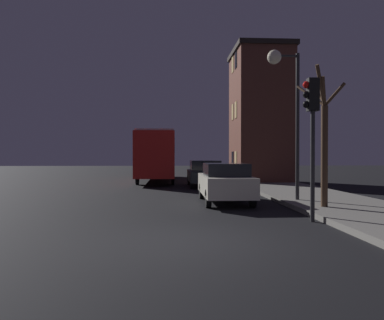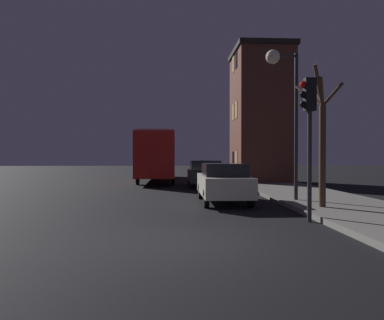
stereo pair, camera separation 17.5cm
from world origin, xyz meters
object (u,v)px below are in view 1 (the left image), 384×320
object	(u,v)px
traffic_light	(312,119)
streetlamp	(284,86)
car_mid_lane	(205,173)
car_near_lane	(225,182)
bus	(157,153)
bare_tree	(324,138)

from	to	relation	value
traffic_light	streetlamp	bearing A→B (deg)	83.89
car_mid_lane	car_near_lane	bearing A→B (deg)	-89.43
bus	streetlamp	bearing A→B (deg)	-68.80
streetlamp	bus	world-z (taller)	streetlamp
traffic_light	car_mid_lane	world-z (taller)	traffic_light
streetlamp	bus	distance (m)	14.67
traffic_light	bare_tree	size ratio (longest dim) A/B	0.87
bus	bare_tree	bearing A→B (deg)	-69.00
streetlamp	car_near_lane	bearing A→B (deg)	167.67
bare_tree	car_mid_lane	world-z (taller)	bare_tree
bus	car_near_lane	distance (m)	13.42
bus	car_near_lane	xyz separation A→B (m)	(3.06, -13.01, -1.23)
car_near_lane	traffic_light	bearing A→B (deg)	-67.56
streetlamp	traffic_light	distance (m)	4.16
bare_tree	car_near_lane	world-z (taller)	bare_tree
car_near_lane	car_mid_lane	distance (m)	7.60
traffic_light	car_near_lane	distance (m)	5.06
streetlamp	bare_tree	world-z (taller)	streetlamp
traffic_light	bare_tree	distance (m)	2.19
bus	car_near_lane	bearing A→B (deg)	-76.78
bare_tree	car_mid_lane	bearing A→B (deg)	106.37
streetlamp	car_near_lane	distance (m)	4.28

